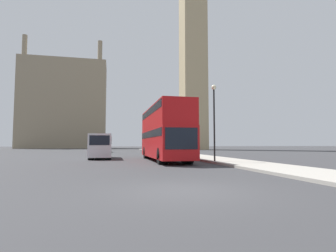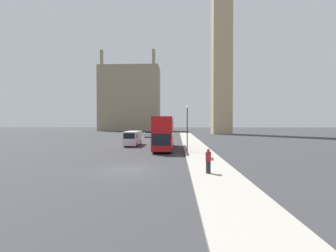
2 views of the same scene
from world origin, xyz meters
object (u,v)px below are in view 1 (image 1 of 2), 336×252
Objects in this scene: parked_sedan at (105,148)px; red_double_decker_bus at (164,131)px; clock_tower at (193,13)px; white_van at (101,146)px; street_lamp at (214,111)px.

red_double_decker_bus is at bearing -77.91° from parked_sedan.
clock_tower is 54.78m from white_van.
red_double_decker_bus is 4.86m from street_lamp.
clock_tower is 11.95× the size of white_van.
street_lamp is 1.30× the size of parked_sedan.
white_van is at bearing -89.97° from parked_sedan.
clock_tower is at bearing 73.96° from street_lamp.
clock_tower is 12.16× the size of street_lamp.
clock_tower is 44.03m from parked_sedan.
white_van is at bearing -120.01° from clock_tower.
clock_tower reaches higher than white_van.
clock_tower reaches higher than red_double_decker_bus.
white_van is (-5.36, 4.52, -1.25)m from red_double_decker_bus.
parked_sedan is (-0.01, 20.54, -0.54)m from white_van.
red_double_decker_bus is (-16.04, -41.56, -32.97)m from clock_tower.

